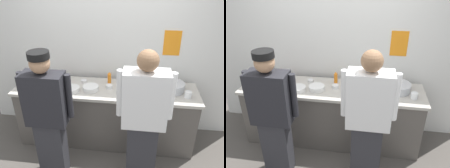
% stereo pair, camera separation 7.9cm
% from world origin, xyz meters
% --- Properties ---
extents(ground_plane, '(9.00, 9.00, 0.00)m').
position_xyz_m(ground_plane, '(0.00, 0.00, 0.00)').
color(ground_plane, '#514C47').
extents(wall_back, '(4.01, 0.11, 2.71)m').
position_xyz_m(wall_back, '(0.00, 0.79, 1.36)').
color(wall_back, silver).
rests_on(wall_back, ground).
extents(prep_counter, '(2.55, 0.64, 0.89)m').
position_xyz_m(prep_counter, '(0.00, 0.34, 0.45)').
color(prep_counter, '#56514C').
rests_on(prep_counter, ground).
extents(chef_near_left, '(0.60, 0.24, 1.66)m').
position_xyz_m(chef_near_left, '(-0.57, -0.37, 0.89)').
color(chef_near_left, '#2D2D33').
rests_on(chef_near_left, ground).
extents(chef_center, '(0.62, 0.24, 1.71)m').
position_xyz_m(chef_center, '(0.53, -0.33, 0.91)').
color(chef_center, '#2D2D33').
rests_on(chef_center, ground).
extents(plate_stack_front, '(0.21, 0.21, 0.06)m').
position_xyz_m(plate_stack_front, '(-0.44, 0.21, 0.92)').
color(plate_stack_front, white).
rests_on(plate_stack_front, prep_counter).
extents(plate_stack_rear, '(0.22, 0.22, 0.06)m').
position_xyz_m(plate_stack_rear, '(-0.20, 0.27, 0.92)').
color(plate_stack_rear, white).
rests_on(plate_stack_rear, prep_counter).
extents(mixing_bowl_steel, '(0.34, 0.34, 0.11)m').
position_xyz_m(mixing_bowl_steel, '(0.91, 0.40, 0.95)').
color(mixing_bowl_steel, '#B7BABF').
rests_on(mixing_bowl_steel, prep_counter).
extents(sheet_tray, '(0.55, 0.44, 0.02)m').
position_xyz_m(sheet_tray, '(0.44, 0.34, 0.90)').
color(sheet_tray, '#B7BABF').
rests_on(sheet_tray, prep_counter).
extents(squeeze_bottle_primary, '(0.05, 0.05, 0.18)m').
position_xyz_m(squeeze_bottle_primary, '(0.03, 0.52, 0.98)').
color(squeeze_bottle_primary, orange).
rests_on(squeeze_bottle_primary, prep_counter).
extents(squeeze_bottle_secondary, '(0.06, 0.06, 0.18)m').
position_xyz_m(squeeze_bottle_secondary, '(-0.67, 0.44, 0.98)').
color(squeeze_bottle_secondary, red).
rests_on(squeeze_bottle_secondary, prep_counter).
extents(ramekin_yellow_sauce, '(0.08, 0.08, 0.04)m').
position_xyz_m(ramekin_yellow_sauce, '(-0.34, 0.49, 0.91)').
color(ramekin_yellow_sauce, white).
rests_on(ramekin_yellow_sauce, prep_counter).
extents(ramekin_red_sauce, '(0.09, 0.09, 0.04)m').
position_xyz_m(ramekin_red_sauce, '(-1.07, 0.29, 0.91)').
color(ramekin_red_sauce, white).
rests_on(ramekin_red_sauce, prep_counter).
extents(ramekin_orange_sauce, '(0.09, 0.09, 0.05)m').
position_xyz_m(ramekin_orange_sauce, '(0.05, 0.35, 0.92)').
color(ramekin_orange_sauce, white).
rests_on(ramekin_orange_sauce, prep_counter).
extents(ramekin_green_sauce, '(0.08, 0.08, 0.04)m').
position_xyz_m(ramekin_green_sauce, '(-0.95, 0.46, 0.91)').
color(ramekin_green_sauce, white).
rests_on(ramekin_green_sauce, prep_counter).
extents(deli_cup, '(0.09, 0.09, 0.09)m').
position_xyz_m(deli_cup, '(1.10, 0.23, 0.94)').
color(deli_cup, white).
rests_on(deli_cup, prep_counter).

